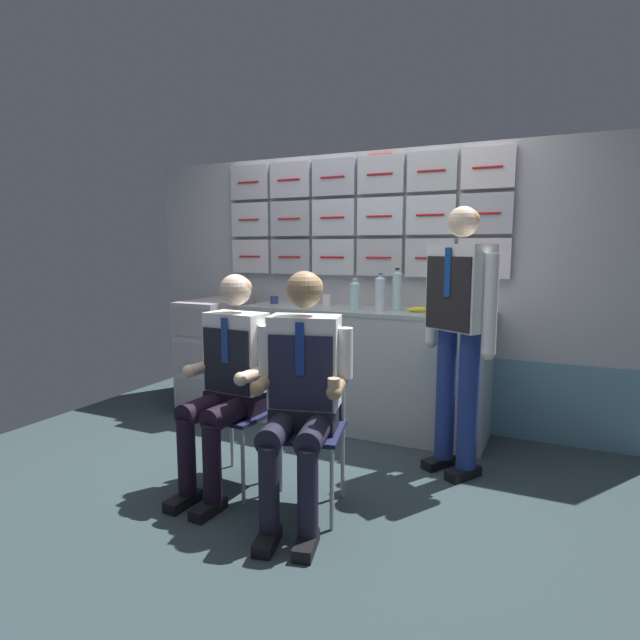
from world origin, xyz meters
TOP-DOWN VIEW (x-y plane):
  - ground at (0.00, 0.00)m, footprint 4.80×4.80m
  - galley_bulkhead at (-0.02, 1.37)m, footprint 4.20×0.14m
  - galley_counter at (0.01, 1.09)m, footprint 1.92×0.53m
  - service_trolley at (-1.31, 1.00)m, footprint 0.40×0.65m
  - folding_chair_left at (-0.30, -0.06)m, footprint 0.42×0.43m
  - crew_member_left at (-0.31, -0.22)m, footprint 0.49×0.61m
  - folding_chair_center at (0.17, -0.17)m, footprint 0.49×0.49m
  - crew_member_center at (0.21, -0.32)m, footprint 0.52×0.67m
  - crew_member_standing at (0.83, 0.57)m, footprint 0.46×0.39m
  - sparkling_bottle_green at (0.27, 1.10)m, footprint 0.07×0.07m
  - water_bottle_clear at (0.17, 1.02)m, footprint 0.07×0.07m
  - water_bottle_blue_cap at (-0.02, 1.00)m, footprint 0.08×0.08m
  - coffee_cup_spare at (-0.79, 1.12)m, footprint 0.07×0.07m
  - paper_cup_tan at (0.76, 0.95)m, footprint 0.06×0.06m
  - paper_cup_blue at (-0.34, 1.19)m, footprint 0.07×0.07m
  - snack_banana at (0.45, 1.06)m, footprint 0.17×0.10m

SIDE VIEW (x-z plane):
  - ground at x=0.00m, z-range -0.04..0.00m
  - galley_counter at x=0.01m, z-range 0.00..0.94m
  - service_trolley at x=-1.31m, z-range 0.03..0.99m
  - folding_chair_left at x=-0.30m, z-range 0.10..0.95m
  - folding_chair_center at x=0.17m, z-range 0.10..0.95m
  - crew_member_left at x=-0.31m, z-range 0.06..1.31m
  - crew_member_center at x=0.21m, z-range 0.07..1.35m
  - snack_banana at x=0.45m, z-range 0.94..0.98m
  - coffee_cup_spare at x=-0.79m, z-range 0.94..1.00m
  - crew_member_standing at x=0.83m, z-range 0.15..1.79m
  - paper_cup_tan at x=0.76m, z-range 0.94..1.02m
  - paper_cup_blue at x=-0.34m, z-range 0.94..1.03m
  - water_bottle_blue_cap at x=-0.02m, z-range 0.93..1.17m
  - water_bottle_clear at x=0.17m, z-range 0.93..1.21m
  - sparkling_bottle_green at x=0.27m, z-range 0.93..1.24m
  - galley_bulkhead at x=-0.02m, z-range 0.06..2.21m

